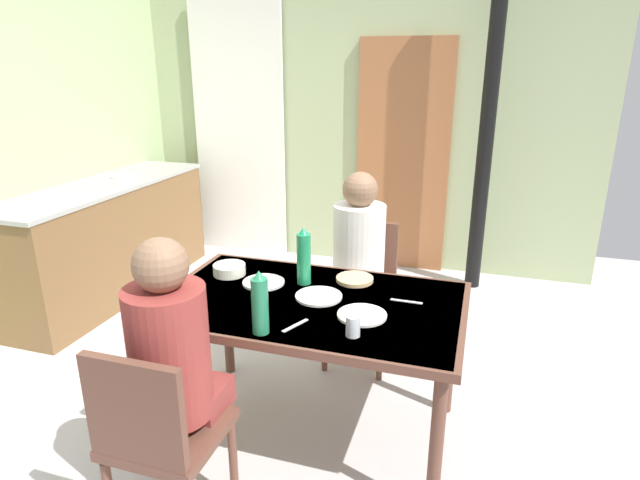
{
  "coord_description": "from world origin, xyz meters",
  "views": [
    {
      "loc": [
        1.15,
        -2.26,
        1.79
      ],
      "look_at": [
        0.43,
        0.04,
        0.98
      ],
      "focal_mm": 29.63,
      "sensor_mm": 36.0,
      "label": 1
    }
  ],
  "objects_px": {
    "kitchen_counter": "(107,239)",
    "person_far_diner": "(358,247)",
    "water_bottle_green_near": "(260,304)",
    "serving_bowl_center": "(229,269)",
    "water_bottle_green_far": "(304,257)",
    "chair_near_diner": "(158,435)",
    "chair_far_diner": "(362,284)",
    "dining_table": "(311,313)",
    "person_near_diner": "(171,348)"
  },
  "relations": [
    {
      "from": "kitchen_counter",
      "to": "person_far_diner",
      "type": "relative_size",
      "value": 2.6
    },
    {
      "from": "chair_far_diner",
      "to": "serving_bowl_center",
      "type": "bearing_deg",
      "value": 46.94
    },
    {
      "from": "kitchen_counter",
      "to": "water_bottle_green_far",
      "type": "distance_m",
      "value": 2.28
    },
    {
      "from": "dining_table",
      "to": "person_far_diner",
      "type": "bearing_deg",
      "value": 83.73
    },
    {
      "from": "person_near_diner",
      "to": "water_bottle_green_far",
      "type": "height_order",
      "value": "person_near_diner"
    },
    {
      "from": "kitchen_counter",
      "to": "chair_near_diner",
      "type": "bearing_deg",
      "value": -47.69
    },
    {
      "from": "kitchen_counter",
      "to": "person_far_diner",
      "type": "bearing_deg",
      "value": -13.04
    },
    {
      "from": "water_bottle_green_near",
      "to": "person_far_diner",
      "type": "bearing_deg",
      "value": 80.63
    },
    {
      "from": "person_near_diner",
      "to": "water_bottle_green_near",
      "type": "height_order",
      "value": "person_near_diner"
    },
    {
      "from": "chair_near_diner",
      "to": "water_bottle_green_near",
      "type": "relative_size",
      "value": 3.16
    },
    {
      "from": "water_bottle_green_near",
      "to": "dining_table",
      "type": "bearing_deg",
      "value": 75.11
    },
    {
      "from": "person_near_diner",
      "to": "serving_bowl_center",
      "type": "height_order",
      "value": "person_near_diner"
    },
    {
      "from": "water_bottle_green_near",
      "to": "serving_bowl_center",
      "type": "bearing_deg",
      "value": 127.67
    },
    {
      "from": "kitchen_counter",
      "to": "person_near_diner",
      "type": "distance_m",
      "value": 2.57
    },
    {
      "from": "kitchen_counter",
      "to": "chair_far_diner",
      "type": "relative_size",
      "value": 2.3
    },
    {
      "from": "water_bottle_green_far",
      "to": "kitchen_counter",
      "type": "bearing_deg",
      "value": 153.99
    },
    {
      "from": "chair_far_diner",
      "to": "water_bottle_green_near",
      "type": "distance_m",
      "value": 1.22
    },
    {
      "from": "person_near_diner",
      "to": "water_bottle_green_near",
      "type": "xyz_separation_m",
      "value": [
        0.23,
        0.3,
        0.08
      ]
    },
    {
      "from": "person_far_diner",
      "to": "person_near_diner",
      "type": "bearing_deg",
      "value": 73.07
    },
    {
      "from": "person_far_diner",
      "to": "water_bottle_green_near",
      "type": "xyz_separation_m",
      "value": [
        -0.17,
        -1.02,
        0.08
      ]
    },
    {
      "from": "chair_far_diner",
      "to": "person_far_diner",
      "type": "bearing_deg",
      "value": 90.0
    },
    {
      "from": "kitchen_counter",
      "to": "serving_bowl_center",
      "type": "xyz_separation_m",
      "value": [
        1.6,
        -0.99,
        0.31
      ]
    },
    {
      "from": "water_bottle_green_far",
      "to": "water_bottle_green_near",
      "type": "bearing_deg",
      "value": -90.16
    },
    {
      "from": "dining_table",
      "to": "chair_far_diner",
      "type": "relative_size",
      "value": 1.65
    },
    {
      "from": "kitchen_counter",
      "to": "person_far_diner",
      "type": "height_order",
      "value": "person_far_diner"
    },
    {
      "from": "chair_far_diner",
      "to": "water_bottle_green_far",
      "type": "height_order",
      "value": "water_bottle_green_far"
    },
    {
      "from": "water_bottle_green_far",
      "to": "dining_table",
      "type": "bearing_deg",
      "value": -62.33
    },
    {
      "from": "water_bottle_green_near",
      "to": "chair_far_diner",
      "type": "bearing_deg",
      "value": 81.72
    },
    {
      "from": "kitchen_counter",
      "to": "person_near_diner",
      "type": "relative_size",
      "value": 2.6
    },
    {
      "from": "person_far_diner",
      "to": "water_bottle_green_near",
      "type": "relative_size",
      "value": 2.8
    },
    {
      "from": "kitchen_counter",
      "to": "serving_bowl_center",
      "type": "distance_m",
      "value": 1.91
    },
    {
      "from": "chair_near_diner",
      "to": "water_bottle_green_far",
      "type": "xyz_separation_m",
      "value": [
        0.23,
        0.97,
        0.37
      ]
    },
    {
      "from": "person_near_diner",
      "to": "kitchen_counter",
      "type": "bearing_deg",
      "value": 134.37
    },
    {
      "from": "water_bottle_green_far",
      "to": "serving_bowl_center",
      "type": "distance_m",
      "value": 0.43
    },
    {
      "from": "dining_table",
      "to": "serving_bowl_center",
      "type": "distance_m",
      "value": 0.55
    },
    {
      "from": "person_near_diner",
      "to": "person_far_diner",
      "type": "xyz_separation_m",
      "value": [
        0.4,
        1.32,
        0.0
      ]
    },
    {
      "from": "kitchen_counter",
      "to": "person_near_diner",
      "type": "height_order",
      "value": "person_near_diner"
    },
    {
      "from": "dining_table",
      "to": "serving_bowl_center",
      "type": "height_order",
      "value": "serving_bowl_center"
    },
    {
      "from": "water_bottle_green_near",
      "to": "serving_bowl_center",
      "type": "distance_m",
      "value": 0.68
    },
    {
      "from": "chair_far_diner",
      "to": "person_far_diner",
      "type": "xyz_separation_m",
      "value": [
        -0.0,
        -0.14,
        0.28
      ]
    },
    {
      "from": "chair_far_diner",
      "to": "chair_near_diner",
      "type": "bearing_deg",
      "value": 75.85
    },
    {
      "from": "person_near_diner",
      "to": "water_bottle_green_near",
      "type": "relative_size",
      "value": 2.8
    },
    {
      "from": "dining_table",
      "to": "chair_near_diner",
      "type": "height_order",
      "value": "chair_near_diner"
    },
    {
      "from": "kitchen_counter",
      "to": "water_bottle_green_far",
      "type": "xyz_separation_m",
      "value": [
        2.02,
        -0.98,
        0.42
      ]
    },
    {
      "from": "kitchen_counter",
      "to": "dining_table",
      "type": "height_order",
      "value": "kitchen_counter"
    },
    {
      "from": "chair_near_diner",
      "to": "chair_far_diner",
      "type": "relative_size",
      "value": 1.0
    },
    {
      "from": "person_near_diner",
      "to": "person_far_diner",
      "type": "distance_m",
      "value": 1.38
    },
    {
      "from": "dining_table",
      "to": "water_bottle_green_near",
      "type": "bearing_deg",
      "value": -104.89
    },
    {
      "from": "water_bottle_green_near",
      "to": "water_bottle_green_far",
      "type": "relative_size",
      "value": 0.93
    },
    {
      "from": "chair_far_diner",
      "to": "serving_bowl_center",
      "type": "relative_size",
      "value": 5.12
    }
  ]
}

